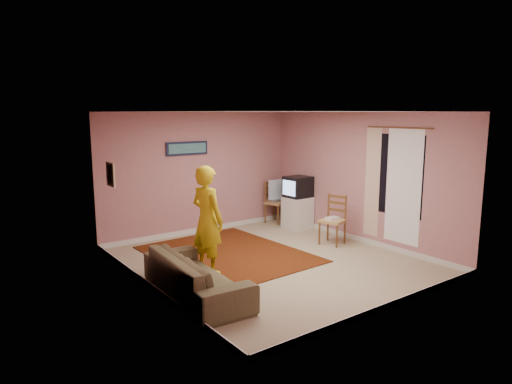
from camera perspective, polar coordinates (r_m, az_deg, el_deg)
ground at (r=8.13m, az=1.86°, el=-8.65°), size 5.00×5.00×0.00m
wall_back at (r=9.88m, az=-7.07°, el=2.35°), size 4.50×0.02×2.60m
wall_front at (r=6.08m, az=16.59°, el=-2.72°), size 4.50×0.02×2.60m
wall_left at (r=6.69m, az=-13.46°, el=-1.46°), size 0.02×5.00×2.60m
wall_right at (r=9.36m, az=12.83°, el=1.75°), size 0.02×5.00×2.60m
ceiling at (r=7.71m, az=1.97°, el=10.00°), size 4.50×5.00×0.02m
baseboard_back at (r=10.11m, az=-6.89°, el=-4.69°), size 4.50×0.02×0.10m
baseboard_front at (r=6.47m, az=15.96°, el=-13.58°), size 4.50×0.02×0.10m
baseboard_left at (r=7.04m, az=-12.96°, el=-11.47°), size 0.02×5.00×0.10m
baseboard_right at (r=9.60m, az=12.50°, el=-5.65°), size 0.02×5.00×0.10m
window at (r=8.78m, az=17.27°, el=2.02°), size 0.01×1.10×1.50m
curtain_sheer at (r=8.71m, az=17.93°, el=0.59°), size 0.01×0.75×2.10m
curtain_floral at (r=9.12m, az=14.33°, el=1.16°), size 0.01×0.35×2.10m
curtain_rod at (r=8.67m, az=17.39°, el=7.70°), size 0.02×1.40×0.02m
picture_back at (r=9.66m, az=-8.60°, el=5.42°), size 0.95×0.04×0.28m
picture_left at (r=8.14m, az=-17.69°, el=2.12°), size 0.04×0.38×0.42m
area_rug at (r=8.52m, az=-3.52°, el=-7.74°), size 2.53×3.10×0.02m
tv_cabinet at (r=10.37m, az=5.21°, el=-2.56°), size 0.56×0.51×0.71m
crt_tv at (r=10.25m, az=5.24°, el=0.65°), size 0.57×0.51×0.47m
chair_a at (r=10.79m, az=2.56°, el=-0.68°), size 0.56×0.54×0.54m
dvd_player at (r=10.80m, az=2.56°, el=-1.03°), size 0.38×0.28×0.06m
blue_throw at (r=10.75m, az=2.57°, el=0.35°), size 0.44×0.05×0.46m
chair_b at (r=9.13m, az=9.57°, el=-2.83°), size 0.53×0.55×0.53m
game_console at (r=9.14m, az=9.55°, el=-3.27°), size 0.25×0.19×0.05m
sofa at (r=6.64m, az=-7.51°, el=-10.26°), size 0.96×2.15×0.61m
person at (r=7.37m, az=-6.10°, el=-3.51°), size 0.55×0.72×1.77m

